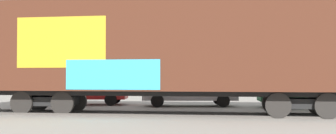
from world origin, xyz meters
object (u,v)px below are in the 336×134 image
object	(u,v)px
flagpole	(120,8)
parked_car_red	(83,89)
parked_car_green	(308,90)
freight_car	(169,48)
parked_car_silver	(188,91)

from	to	relation	value
flagpole	parked_car_red	bearing A→B (deg)	-92.99
parked_car_red	parked_car_green	distance (m)	11.50
parked_car_green	flagpole	bearing A→B (deg)	148.12
parked_car_red	parked_car_green	size ratio (longest dim) A/B	1.00
flagpole	parked_car_red	xyz separation A→B (m)	(-0.33, -6.28, -5.45)
parked_car_red	freight_car	bearing A→B (deg)	-43.63
freight_car	flagpole	world-z (taller)	flagpole
flagpole	parked_car_silver	bearing A→B (deg)	-50.67
freight_car	parked_car_red	distance (m)	7.63
flagpole	parked_car_green	xyz separation A→B (m)	(11.16, -6.94, -5.43)
freight_car	parked_car_silver	world-z (taller)	freight_car
flagpole	parked_car_silver	distance (m)	10.11
parked_car_red	parked_car_silver	world-z (taller)	parked_car_red
freight_car	parked_car_green	bearing A→B (deg)	36.14
flagpole	parked_car_silver	xyz separation A→B (m)	(5.37, -6.56, -5.52)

